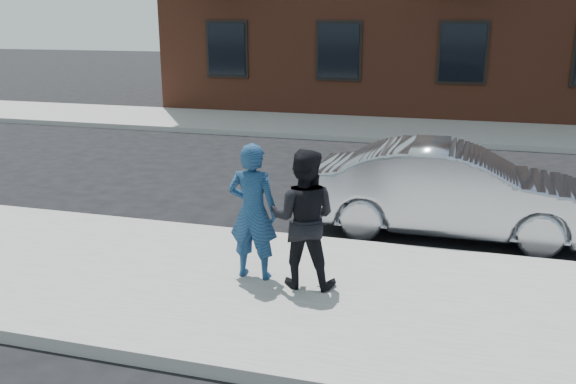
% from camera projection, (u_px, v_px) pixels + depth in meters
% --- Properties ---
extents(ground, '(100.00, 100.00, 0.00)m').
position_uv_depth(ground, '(425.00, 308.00, 6.97)').
color(ground, black).
rests_on(ground, ground).
extents(near_sidewalk, '(50.00, 3.50, 0.15)m').
position_uv_depth(near_sidewalk, '(424.00, 312.00, 6.72)').
color(near_sidewalk, gray).
rests_on(near_sidewalk, ground).
extents(near_curb, '(50.00, 0.10, 0.15)m').
position_uv_depth(near_curb, '(433.00, 254.00, 8.38)').
color(near_curb, '#999691').
rests_on(near_curb, ground).
extents(far_sidewalk, '(50.00, 3.50, 0.15)m').
position_uv_depth(far_sidewalk, '(452.00, 132.00, 17.34)').
color(far_sidewalk, gray).
rests_on(far_sidewalk, ground).
extents(far_curb, '(50.00, 0.10, 0.15)m').
position_uv_depth(far_curb, '(450.00, 144.00, 15.68)').
color(far_curb, '#999691').
rests_on(far_curb, ground).
extents(silver_sedan, '(4.22, 1.48, 1.39)m').
position_uv_depth(silver_sedan, '(453.00, 191.00, 9.17)').
color(silver_sedan, '#999BA3').
rests_on(silver_sedan, ground).
extents(man_hoodie, '(0.61, 0.49, 1.66)m').
position_uv_depth(man_hoodie, '(253.00, 212.00, 7.24)').
color(man_hoodie, navy).
rests_on(man_hoodie, near_sidewalk).
extents(man_peacoat, '(0.84, 0.68, 1.64)m').
position_uv_depth(man_peacoat, '(303.00, 219.00, 7.02)').
color(man_peacoat, black).
rests_on(man_peacoat, near_sidewalk).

